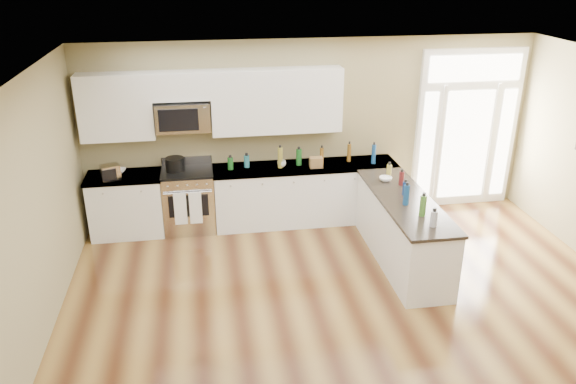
# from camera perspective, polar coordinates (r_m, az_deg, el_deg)

# --- Properties ---
(ground) EXTENTS (8.00, 8.00, 0.00)m
(ground) POSITION_cam_1_polar(r_m,az_deg,el_deg) (6.03, 9.98, -18.09)
(ground) COLOR #482714
(room_shell) EXTENTS (8.00, 8.00, 8.00)m
(room_shell) POSITION_cam_1_polar(r_m,az_deg,el_deg) (5.08, 11.29, -3.39)
(room_shell) COLOR #93875D
(room_shell) RESTS_ON ground
(back_cabinet_left) EXTENTS (1.10, 0.66, 0.94)m
(back_cabinet_left) POSITION_cam_1_polar(r_m,az_deg,el_deg) (8.76, -16.02, -1.40)
(back_cabinet_left) COLOR white
(back_cabinet_left) RESTS_ON ground
(back_cabinet_right) EXTENTS (2.85, 0.66, 0.94)m
(back_cabinet_right) POSITION_cam_1_polar(r_m,az_deg,el_deg) (8.81, 1.73, -0.32)
(back_cabinet_right) COLOR white
(back_cabinet_right) RESTS_ON ground
(peninsula_cabinet) EXTENTS (0.69, 2.32, 0.94)m
(peninsula_cabinet) POSITION_cam_1_polar(r_m,az_deg,el_deg) (7.82, 11.52, -4.02)
(peninsula_cabinet) COLOR white
(peninsula_cabinet) RESTS_ON ground
(upper_cabinet_left) EXTENTS (1.04, 0.33, 0.95)m
(upper_cabinet_left) POSITION_cam_1_polar(r_m,az_deg,el_deg) (8.42, -17.09, 8.25)
(upper_cabinet_left) COLOR white
(upper_cabinet_left) RESTS_ON room_shell
(upper_cabinet_right) EXTENTS (1.94, 0.33, 0.95)m
(upper_cabinet_right) POSITION_cam_1_polar(r_m,az_deg,el_deg) (8.41, -1.15, 9.24)
(upper_cabinet_right) COLOR white
(upper_cabinet_right) RESTS_ON room_shell
(upper_cabinet_short) EXTENTS (0.82, 0.33, 0.40)m
(upper_cabinet_short) POSITION_cam_1_polar(r_m,az_deg,el_deg) (8.27, -10.84, 10.57)
(upper_cabinet_short) COLOR white
(upper_cabinet_short) RESTS_ON room_shell
(microwave) EXTENTS (0.78, 0.41, 0.42)m
(microwave) POSITION_cam_1_polar(r_m,az_deg,el_deg) (8.34, -10.63, 7.57)
(microwave) COLOR silver
(microwave) RESTS_ON room_shell
(entry_door) EXTENTS (1.70, 0.10, 2.60)m
(entry_door) POSITION_cam_1_polar(r_m,az_deg,el_deg) (9.60, 17.67, 6.06)
(entry_door) COLOR white
(entry_door) RESTS_ON ground
(kitchen_range) EXTENTS (0.76, 0.68, 1.08)m
(kitchen_range) POSITION_cam_1_polar(r_m,az_deg,el_deg) (8.66, -10.03, -0.80)
(kitchen_range) COLOR silver
(kitchen_range) RESTS_ON ground
(stockpot) EXTENTS (0.29, 0.29, 0.21)m
(stockpot) POSITION_cam_1_polar(r_m,az_deg,el_deg) (8.51, -11.42, 2.83)
(stockpot) COLOR black
(stockpot) RESTS_ON kitchen_range
(toaster_oven) EXTENTS (0.31, 0.28, 0.22)m
(toaster_oven) POSITION_cam_1_polar(r_m,az_deg,el_deg) (8.43, -17.60, 1.93)
(toaster_oven) COLOR silver
(toaster_oven) RESTS_ON back_cabinet_left
(cardboard_box) EXTENTS (0.20, 0.14, 0.16)m
(cardboard_box) POSITION_cam_1_polar(r_m,az_deg,el_deg) (8.52, 2.87, 3.03)
(cardboard_box) COLOR brown
(cardboard_box) RESTS_ON back_cabinet_right
(bowl_left) EXTENTS (0.25, 0.25, 0.05)m
(bowl_left) POSITION_cam_1_polar(r_m,az_deg,el_deg) (8.67, -16.89, 2.04)
(bowl_left) COLOR white
(bowl_left) RESTS_ON back_cabinet_left
(bowl_peninsula) EXTENTS (0.23, 0.23, 0.06)m
(bowl_peninsula) POSITION_cam_1_polar(r_m,az_deg,el_deg) (8.13, 9.89, 1.31)
(bowl_peninsula) COLOR white
(bowl_peninsula) RESTS_ON peninsula_cabinet
(cup_counter) EXTENTS (0.17, 0.17, 0.10)m
(cup_counter) POSITION_cam_1_polar(r_m,az_deg,el_deg) (8.54, -0.65, 2.91)
(cup_counter) COLOR white
(cup_counter) RESTS_ON back_cabinet_right
(counter_bottles) EXTENTS (2.41, 2.43, 0.31)m
(counter_bottles) POSITION_cam_1_polar(r_m,az_deg,el_deg) (8.01, 5.83, 1.93)
(counter_bottles) COLOR #19591E
(counter_bottles) RESTS_ON back_cabinet_right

